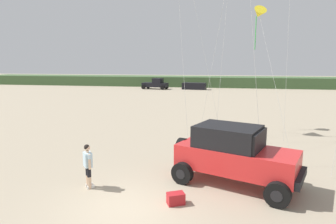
{
  "coord_description": "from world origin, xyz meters",
  "views": [
    {
      "loc": [
        2.93,
        -8.14,
        4.58
      ],
      "look_at": [
        0.78,
        2.94,
        2.68
      ],
      "focal_mm": 30.72,
      "sensor_mm": 36.0,
      "label": 1
    }
  ],
  "objects_px": {
    "distant_sedan": "(194,86)",
    "kite_pink_ribbon": "(259,14)",
    "cooler_box": "(176,199)",
    "jeep": "(234,154)",
    "person_watching": "(88,164)",
    "distant_pickup": "(156,84)"
  },
  "relations": [
    {
      "from": "jeep",
      "to": "cooler_box",
      "type": "height_order",
      "value": "jeep"
    },
    {
      "from": "person_watching",
      "to": "distant_sedan",
      "type": "relative_size",
      "value": 0.4
    },
    {
      "from": "distant_pickup",
      "to": "distant_sedan",
      "type": "xyz_separation_m",
      "value": [
        7.0,
        0.52,
        -0.34
      ]
    },
    {
      "from": "distant_pickup",
      "to": "kite_pink_ribbon",
      "type": "height_order",
      "value": "kite_pink_ribbon"
    },
    {
      "from": "person_watching",
      "to": "kite_pink_ribbon",
      "type": "bearing_deg",
      "value": 55.31
    },
    {
      "from": "person_watching",
      "to": "distant_sedan",
      "type": "bearing_deg",
      "value": 90.57
    },
    {
      "from": "cooler_box",
      "to": "person_watching",
      "type": "bearing_deg",
      "value": 142.13
    },
    {
      "from": "person_watching",
      "to": "distant_sedan",
      "type": "height_order",
      "value": "person_watching"
    },
    {
      "from": "kite_pink_ribbon",
      "to": "cooler_box",
      "type": "bearing_deg",
      "value": -108.08
    },
    {
      "from": "distant_sedan",
      "to": "kite_pink_ribbon",
      "type": "xyz_separation_m",
      "value": [
        7.27,
        -32.49,
        7.04
      ]
    },
    {
      "from": "distant_pickup",
      "to": "distant_sedan",
      "type": "relative_size",
      "value": 1.15
    },
    {
      "from": "kite_pink_ribbon",
      "to": "distant_sedan",
      "type": "bearing_deg",
      "value": 102.61
    },
    {
      "from": "cooler_box",
      "to": "distant_sedan",
      "type": "bearing_deg",
      "value": 68.04
    },
    {
      "from": "kite_pink_ribbon",
      "to": "distant_pickup",
      "type": "bearing_deg",
      "value": 114.05
    },
    {
      "from": "person_watching",
      "to": "kite_pink_ribbon",
      "type": "height_order",
      "value": "kite_pink_ribbon"
    },
    {
      "from": "jeep",
      "to": "cooler_box",
      "type": "bearing_deg",
      "value": -133.13
    },
    {
      "from": "jeep",
      "to": "person_watching",
      "type": "distance_m",
      "value": 5.5
    },
    {
      "from": "person_watching",
      "to": "distant_sedan",
      "type": "xyz_separation_m",
      "value": [
        -0.42,
        42.38,
        -0.34
      ]
    },
    {
      "from": "distant_sedan",
      "to": "kite_pink_ribbon",
      "type": "relative_size",
      "value": 0.51
    },
    {
      "from": "jeep",
      "to": "distant_sedan",
      "type": "xyz_separation_m",
      "value": [
        -5.74,
        40.99,
        -0.6
      ]
    },
    {
      "from": "kite_pink_ribbon",
      "to": "person_watching",
      "type": "bearing_deg",
      "value": -124.69
    },
    {
      "from": "distant_sedan",
      "to": "person_watching",
      "type": "bearing_deg",
      "value": -82.0
    }
  ]
}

